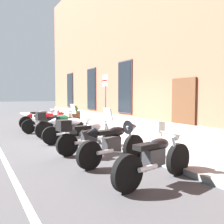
{
  "coord_description": "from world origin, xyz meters",
  "views": [
    {
      "loc": [
        8.38,
        -3.89,
        1.68
      ],
      "look_at": [
        0.58,
        0.43,
        1.11
      ],
      "focal_mm": 40.51,
      "sensor_mm": 36.0,
      "label": 1
    }
  ],
  "objects": [
    {
      "name": "barrel_planter",
      "position": [
        -5.14,
        1.17,
        0.55
      ],
      "size": [
        0.68,
        0.68,
        1.02
      ],
      "color": "brown",
      "rests_on": "sidewalk"
    },
    {
      "name": "motorcycle_grey_naked",
      "position": [
        -4.74,
        -0.79,
        0.49
      ],
      "size": [
        0.62,
        2.19,
        0.99
      ],
      "color": "black",
      "rests_on": "ground_plane"
    },
    {
      "name": "motorcycle_white_sport",
      "position": [
        -0.1,
        -0.75,
        0.56
      ],
      "size": [
        0.62,
        2.08,
        1.02
      ],
      "color": "black",
      "rests_on": "ground_plane"
    },
    {
      "name": "parking_sign",
      "position": [
        -0.55,
        0.75,
        1.69
      ],
      "size": [
        0.36,
        0.07,
        2.41
      ],
      "color": "#4C4C51",
      "rests_on": "sidewalk"
    },
    {
      "name": "motorcycle_black_naked",
      "position": [
        4.61,
        -0.83,
        0.48
      ],
      "size": [
        0.7,
        2.15,
        0.93
      ],
      "color": "black",
      "rests_on": "ground_plane"
    },
    {
      "name": "ground_plane",
      "position": [
        0.0,
        0.0,
        0.0
      ],
      "size": [
        140.0,
        140.0,
        0.0
      ],
      "primitive_type": "plane",
      "color": "#38383A"
    },
    {
      "name": "motorcycle_silver_touring",
      "position": [
        1.64,
        -0.98,
        0.55
      ],
      "size": [
        0.67,
        2.14,
        1.31
      ],
      "color": "black",
      "rests_on": "ground_plane"
    },
    {
      "name": "motorcycle_green_touring",
      "position": [
        -1.52,
        -0.89,
        0.56
      ],
      "size": [
        0.62,
        2.06,
        1.34
      ],
      "color": "black",
      "rests_on": "ground_plane"
    },
    {
      "name": "motorcycle_black_sport",
      "position": [
        3.03,
        -0.82,
        0.57
      ],
      "size": [
        0.7,
        2.07,
        1.05
      ],
      "color": "black",
      "rests_on": "ground_plane"
    },
    {
      "name": "motorcycle_red_sport",
      "position": [
        -3.13,
        -0.86,
        0.56
      ],
      "size": [
        0.62,
        2.17,
        1.02
      ],
      "color": "black",
      "rests_on": "ground_plane"
    },
    {
      "name": "brick_pub_facade",
      "position": [
        -0.0,
        5.76,
        4.62
      ],
      "size": [
        27.05,
        6.52,
        9.25
      ],
      "color": "brown",
      "rests_on": "ground_plane"
    },
    {
      "name": "sidewalk",
      "position": [
        0.0,
        1.28,
        0.06
      ],
      "size": [
        33.05,
        2.56,
        0.13
      ],
      "primitive_type": "cube",
      "color": "slate",
      "rests_on": "ground_plane"
    }
  ]
}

